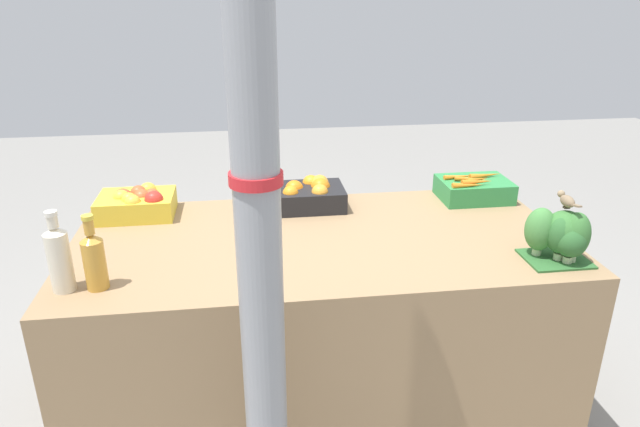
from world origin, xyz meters
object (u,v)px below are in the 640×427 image
support_pole (258,222)px  orange_crate (309,194)px  broccoli_pile (562,234)px  sparrow_bird (567,200)px  carrot_crate (474,188)px  juice_bottle_cloudy (59,257)px  apple_crate (137,203)px  juice_bottle_amber (94,259)px

support_pole → orange_crate: (0.25, 1.04, -0.31)m
broccoli_pile → sparrow_bird: 0.12m
carrot_crate → sparrow_bird: bearing=-83.2°
support_pole → carrot_crate: support_pole is taller
orange_crate → carrot_crate: 0.75m
orange_crate → juice_bottle_cloudy: 1.07m
orange_crate → juice_bottle_cloudy: (-0.87, -0.63, 0.06)m
orange_crate → carrot_crate: orange_crate is taller
apple_crate → support_pole: bearing=-64.8°
broccoli_pile → juice_bottle_amber: bearing=179.4°
juice_bottle_amber → support_pole: bearing=-38.4°
apple_crate → orange_crate: 0.73m
apple_crate → juice_bottle_amber: size_ratio=1.22×
carrot_crate → juice_bottle_cloudy: size_ratio=1.14×
broccoli_pile → juice_bottle_cloudy: bearing=179.4°
sparrow_bird → carrot_crate: bearing=5.1°
orange_crate → juice_bottle_amber: 0.99m
apple_crate → juice_bottle_amber: (-0.03, -0.62, 0.05)m
apple_crate → sparrow_bird: (1.56, -0.61, 0.16)m
carrot_crate → broccoli_pile: size_ratio=1.41×
apple_crate → juice_bottle_amber: bearing=-92.9°
support_pole → juice_bottle_cloudy: size_ratio=8.44×
support_pole → juice_bottle_amber: support_pole is taller
support_pole → carrot_crate: (1.00, 1.03, -0.32)m
apple_crate → carrot_crate: apple_crate is taller
orange_crate → juice_bottle_amber: bearing=-140.6°
sparrow_bird → juice_bottle_cloudy: bearing=88.6°
support_pole → orange_crate: 1.11m
apple_crate → sparrow_bird: sparrow_bird is taller
broccoli_pile → sparrow_bird: (0.01, 0.03, 0.12)m
orange_crate → broccoli_pile: size_ratio=1.41×
juice_bottle_amber → sparrow_bird: (1.59, 0.01, 0.12)m
apple_crate → sparrow_bird: bearing=-21.4°
orange_crate → broccoli_pile: (0.81, -0.65, 0.04)m
support_pole → orange_crate: bearing=76.5°
broccoli_pile → support_pole: bearing=-159.8°
apple_crate → carrot_crate: bearing=0.0°
juice_bottle_cloudy → sparrow_bird: size_ratio=2.01×
broccoli_pile → sparrow_bird: bearing=64.1°
broccoli_pile → apple_crate: bearing=157.6°
orange_crate → carrot_crate: bearing=-0.6°
orange_crate → support_pole: bearing=-103.5°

